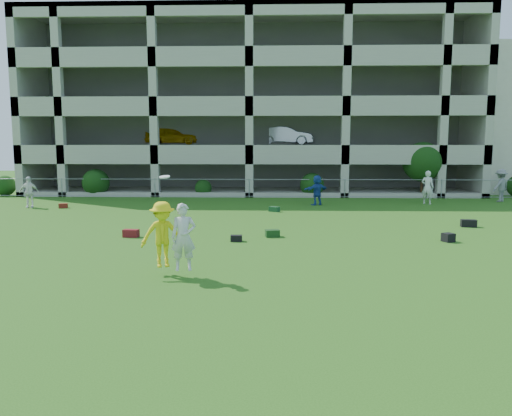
{
  "coord_description": "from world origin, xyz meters",
  "views": [
    {
      "loc": [
        1.47,
        -12.31,
        3.38
      ],
      "look_at": [
        0.96,
        3.0,
        1.4
      ],
      "focal_mm": 35.0,
      "sensor_mm": 36.0,
      "label": 1
    }
  ],
  "objects_px": {
    "bystander_d": "(317,190)",
    "frisbee_contest": "(168,235)",
    "parking_garage": "(254,110)",
    "bystander_f": "(501,185)",
    "bystander_e": "(428,187)",
    "crate_d": "(448,237)",
    "bystander_b": "(29,192)"
  },
  "relations": [
    {
      "from": "bystander_e",
      "to": "crate_d",
      "type": "xyz_separation_m",
      "value": [
        -2.63,
        -11.08,
        -0.79
      ]
    },
    {
      "from": "parking_garage",
      "to": "frisbee_contest",
      "type": "bearing_deg",
      "value": -92.46
    },
    {
      "from": "bystander_b",
      "to": "bystander_e",
      "type": "height_order",
      "value": "bystander_e"
    },
    {
      "from": "bystander_d",
      "to": "frisbee_contest",
      "type": "relative_size",
      "value": 0.69
    },
    {
      "from": "bystander_d",
      "to": "parking_garage",
      "type": "xyz_separation_m",
      "value": [
        -3.94,
        12.41,
        5.19
      ]
    },
    {
      "from": "bystander_d",
      "to": "frisbee_contest",
      "type": "bearing_deg",
      "value": 37.87
    },
    {
      "from": "bystander_e",
      "to": "parking_garage",
      "type": "xyz_separation_m",
      "value": [
        -10.21,
        11.7,
        5.07
      ]
    },
    {
      "from": "bystander_f",
      "to": "bystander_e",
      "type": "bearing_deg",
      "value": -19.26
    },
    {
      "from": "bystander_f",
      "to": "crate_d",
      "type": "xyz_separation_m",
      "value": [
        -7.26,
        -12.35,
        -0.8
      ]
    },
    {
      "from": "bystander_d",
      "to": "bystander_f",
      "type": "height_order",
      "value": "bystander_f"
    },
    {
      "from": "bystander_d",
      "to": "parking_garage",
      "type": "relative_size",
      "value": 0.06
    },
    {
      "from": "bystander_b",
      "to": "bystander_d",
      "type": "xyz_separation_m",
      "value": [
        15.42,
        1.64,
        0.0
      ]
    },
    {
      "from": "bystander_e",
      "to": "frisbee_contest",
      "type": "bearing_deg",
      "value": 88.68
    },
    {
      "from": "bystander_e",
      "to": "bystander_f",
      "type": "bearing_deg",
      "value": -130.33
    },
    {
      "from": "bystander_b",
      "to": "bystander_d",
      "type": "height_order",
      "value": "bystander_d"
    },
    {
      "from": "frisbee_contest",
      "to": "bystander_e",
      "type": "bearing_deg",
      "value": 54.32
    },
    {
      "from": "frisbee_contest",
      "to": "bystander_f",
      "type": "bearing_deg",
      "value": 46.93
    },
    {
      "from": "bystander_e",
      "to": "frisbee_contest",
      "type": "xyz_separation_m",
      "value": [
        -11.4,
        -15.87,
        0.12
      ]
    },
    {
      "from": "parking_garage",
      "to": "bystander_f",
      "type": "bearing_deg",
      "value": -35.13
    },
    {
      "from": "frisbee_contest",
      "to": "bystander_d",
      "type": "bearing_deg",
      "value": 71.32
    },
    {
      "from": "bystander_f",
      "to": "parking_garage",
      "type": "height_order",
      "value": "parking_garage"
    },
    {
      "from": "bystander_f",
      "to": "crate_d",
      "type": "distance_m",
      "value": 14.34
    },
    {
      "from": "crate_d",
      "to": "parking_garage",
      "type": "height_order",
      "value": "parking_garage"
    },
    {
      "from": "bystander_d",
      "to": "bystander_e",
      "type": "bearing_deg",
      "value": 152.96
    },
    {
      "from": "bystander_b",
      "to": "bystander_e",
      "type": "bearing_deg",
      "value": -8.86
    },
    {
      "from": "bystander_d",
      "to": "bystander_f",
      "type": "bearing_deg",
      "value": 156.81
    },
    {
      "from": "bystander_f",
      "to": "parking_garage",
      "type": "distance_m",
      "value": 18.83
    },
    {
      "from": "bystander_f",
      "to": "frisbee_contest",
      "type": "xyz_separation_m",
      "value": [
        -16.02,
        -17.14,
        0.11
      ]
    },
    {
      "from": "bystander_b",
      "to": "bystander_e",
      "type": "xyz_separation_m",
      "value": [
        21.69,
        2.35,
        0.11
      ]
    },
    {
      "from": "bystander_f",
      "to": "frisbee_contest",
      "type": "height_order",
      "value": "frisbee_contest"
    },
    {
      "from": "bystander_f",
      "to": "parking_garage",
      "type": "relative_size",
      "value": 0.06
    },
    {
      "from": "bystander_d",
      "to": "crate_d",
      "type": "xyz_separation_m",
      "value": [
        3.64,
        -10.37,
        -0.68
      ]
    }
  ]
}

